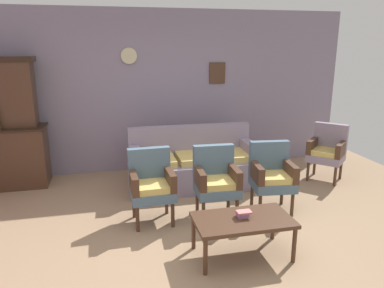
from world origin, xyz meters
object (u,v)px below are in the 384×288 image
Objects in this scene: floral_couch at (193,165)px; book_stack_on_table at (243,214)px; armchair_by_doorway at (151,183)px; armchair_row_middle at (272,174)px; armchair_near_couch_end at (216,179)px; coffee_table at (243,222)px; side_cabinet at (9,157)px; wingback_chair_by_fireplace at (327,150)px.

floral_couch reaches higher than book_stack_on_table.
armchair_by_doorway is 1.00× the size of armchair_row_middle.
armchair_by_doorway is at bearing -126.85° from floral_couch.
armchair_near_couch_end is 6.02× the size of book_stack_on_table.
coffee_table is 6.69× the size of book_stack_on_table.
armchair_row_middle is (1.57, -0.04, 0.00)m from armchair_by_doorway.
armchair_near_couch_end is at bearing -3.75° from armchair_by_doorway.
coffee_table is (0.81, -1.00, -0.12)m from armchair_by_doorway.
coffee_table is at bearing -43.66° from side_cabinet.
armchair_by_doorway is at bearing -164.46° from wingback_chair_by_fireplace.
floral_couch is 2.16× the size of armchair_near_couch_end.
floral_couch is at bearing -12.71° from side_cabinet.
floral_couch and armchair_by_doorway have the same top height.
side_cabinet is at bearing 167.29° from floral_couch.
side_cabinet is 3.84m from coffee_table.
floral_couch is 2.16× the size of armchair_by_doorway.
armchair_row_middle is 0.90× the size of coffee_table.
side_cabinet is 1.28× the size of armchair_row_middle.
coffee_table is 0.09m from book_stack_on_table.
book_stack_on_table is (0.81, -0.98, -0.04)m from armchair_by_doorway.
book_stack_on_table is (-2.11, -1.79, -0.04)m from wingback_chair_by_fireplace.
armchair_near_couch_end reaches higher than coffee_table.
armchair_row_middle is (0.76, 0.01, 0.00)m from armchair_near_couch_end.
side_cabinet reaches higher than armchair_near_couch_end.
armchair_row_middle is 1.23m from coffee_table.
armchair_near_couch_end is 1.00× the size of wingback_chair_by_fireplace.
armchair_by_doorway is 6.02× the size of book_stack_on_table.
book_stack_on_table is at bearing -50.34° from armchair_by_doorway.
floral_couch and armchair_near_couch_end have the same top height.
side_cabinet reaches higher than coffee_table.
armchair_near_couch_end is 0.96m from coffee_table.
floral_couch is 2.03m from coffee_table.
floral_couch is at bearing 90.96° from coffee_table.
wingback_chair_by_fireplace is (1.36, 0.85, 0.00)m from armchair_row_middle.
floral_couch is 2.01m from book_stack_on_table.
book_stack_on_table is (0.00, 0.02, 0.08)m from coffee_table.
armchair_by_doorway is 1.57m from armchair_row_middle.
armchair_row_middle is at bearing -25.52° from side_cabinet.
armchair_row_middle is 6.02× the size of book_stack_on_table.
wingback_chair_by_fireplace is at bearing 40.59° from coffee_table.
wingback_chair_by_fireplace is at bearing 15.54° from armchair_by_doorway.
book_stack_on_table is at bearing -43.37° from side_cabinet.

